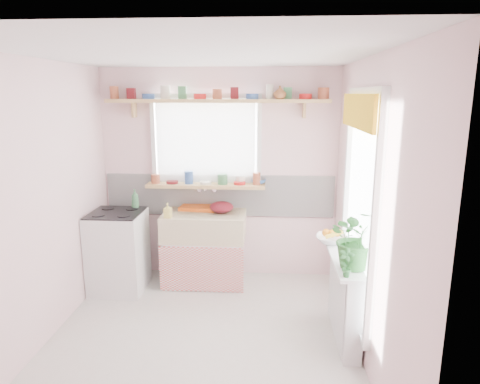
{
  "coord_description": "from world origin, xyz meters",
  "views": [
    {
      "loc": [
        0.58,
        -3.42,
        2.2
      ],
      "look_at": [
        0.32,
        0.55,
        1.28
      ],
      "focal_mm": 32.0,
      "sensor_mm": 36.0,
      "label": 1
    }
  ],
  "objects": [
    {
      "name": "sill_cup",
      "position": [
        0.26,
        1.54,
        1.21
      ],
      "size": [
        0.15,
        0.15,
        0.09
      ],
      "primitive_type": "imported",
      "rotation": [
        0.0,
        0.0,
        0.37
      ],
      "color": "white",
      "rests_on": "windowsill"
    },
    {
      "name": "cooker",
      "position": [
        -1.1,
        1.05,
        0.46
      ],
      "size": [
        0.58,
        0.58,
        0.93
      ],
      "color": "white",
      "rests_on": "ground"
    },
    {
      "name": "jade_plant",
      "position": [
        1.33,
        -0.0,
        1.04
      ],
      "size": [
        0.5,
        0.45,
        0.52
      ],
      "primitive_type": "imported",
      "rotation": [
        0.0,
        0.0,
        0.09
      ],
      "color": "#2A6729",
      "rests_on": "radiator_ledge"
    },
    {
      "name": "shelf_vase",
      "position": [
        0.7,
        1.41,
        2.21
      ],
      "size": [
        0.16,
        0.16,
        0.14
      ],
      "primitive_type": "imported",
      "rotation": [
        0.0,
        0.0,
        0.17
      ],
      "color": "#97592E",
      "rests_on": "pine_shelf"
    },
    {
      "name": "room",
      "position": [
        0.66,
        0.86,
        1.37
      ],
      "size": [
        3.2,
        3.2,
        3.2
      ],
      "color": "silver",
      "rests_on": "ground"
    },
    {
      "name": "pine_shelf",
      "position": [
        0.0,
        1.47,
        2.12
      ],
      "size": [
        2.52,
        0.24,
        0.04
      ],
      "primitive_type": "cube",
      "color": "#DAB070",
      "rests_on": "room"
    },
    {
      "name": "dish_tray",
      "position": [
        -0.24,
        1.5,
        0.87
      ],
      "size": [
        0.46,
        0.37,
        0.04
      ],
      "primitive_type": "cube",
      "rotation": [
        0.0,
        0.0,
        -0.13
      ],
      "color": "#D15212",
      "rests_on": "sink_unit"
    },
    {
      "name": "soap_bottle_sink",
      "position": [
        -0.53,
        1.1,
        0.93
      ],
      "size": [
        0.08,
        0.09,
        0.17
      ],
      "primitive_type": "imported",
      "rotation": [
        0.0,
        0.0,
        -0.13
      ],
      "color": "#E8D967",
      "rests_on": "sink_unit"
    },
    {
      "name": "fruit",
      "position": [
        1.22,
        0.61,
        0.87
      ],
      "size": [
        0.2,
        0.14,
        0.1
      ],
      "color": "orange",
      "rests_on": "fruit_bowl"
    },
    {
      "name": "windowsill",
      "position": [
        -0.15,
        1.48,
        1.14
      ],
      "size": [
        1.4,
        0.22,
        0.04
      ],
      "primitive_type": "cube",
      "color": "#DAB070",
      "rests_on": "room"
    },
    {
      "name": "cooker_bottle",
      "position": [
        -0.94,
        1.24,
        1.03
      ],
      "size": [
        0.11,
        0.11,
        0.22
      ],
      "primitive_type": "imported",
      "rotation": [
        0.0,
        0.0,
        0.38
      ],
      "color": "#3E7D4D",
      "rests_on": "cooker"
    },
    {
      "name": "sill_bowl",
      "position": [
        0.47,
        1.54,
        1.19
      ],
      "size": [
        0.19,
        0.19,
        0.05
      ],
      "primitive_type": "imported",
      "rotation": [
        0.0,
        0.0,
        0.12
      ],
      "color": "#305D9D",
      "rests_on": "windowsill"
    },
    {
      "name": "sink_unit",
      "position": [
        -0.15,
        1.29,
        0.43
      ],
      "size": [
        0.95,
        0.65,
        1.11
      ],
      "color": "white",
      "rests_on": "ground"
    },
    {
      "name": "sill_crockery",
      "position": [
        -0.17,
        1.48,
        1.22
      ],
      "size": [
        1.35,
        0.11,
        0.12
      ],
      "color": "#A55133",
      "rests_on": "windowsill"
    },
    {
      "name": "colander",
      "position": [
        0.05,
        1.36,
        0.91
      ],
      "size": [
        0.36,
        0.36,
        0.13
      ],
      "primitive_type": "ellipsoid",
      "rotation": [
        0.0,
        0.0,
        -0.37
      ],
      "color": "#580F19",
      "rests_on": "sink_unit"
    },
    {
      "name": "radiator_ledge",
      "position": [
        1.3,
        0.2,
        0.4
      ],
      "size": [
        0.22,
        0.95,
        0.78
      ],
      "color": "white",
      "rests_on": "ground"
    },
    {
      "name": "herb_pot",
      "position": [
        1.21,
        -0.2,
        0.89
      ],
      "size": [
        0.15,
        0.13,
        0.24
      ],
      "primitive_type": "imported",
      "rotation": [
        0.0,
        0.0,
        -0.4
      ],
      "color": "#2D7033",
      "rests_on": "radiator_ledge"
    },
    {
      "name": "fruit_bowl",
      "position": [
        1.21,
        0.6,
        0.81
      ],
      "size": [
        0.33,
        0.33,
        0.07
      ],
      "primitive_type": "imported",
      "rotation": [
        0.0,
        0.0,
        -0.14
      ],
      "color": "white",
      "rests_on": "radiator_ledge"
    },
    {
      "name": "shelf_crockery",
      "position": [
        -0.02,
        1.47,
        2.19
      ],
      "size": [
        2.47,
        0.11,
        0.12
      ],
      "color": "#A55133",
      "rests_on": "pine_shelf"
    }
  ]
}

